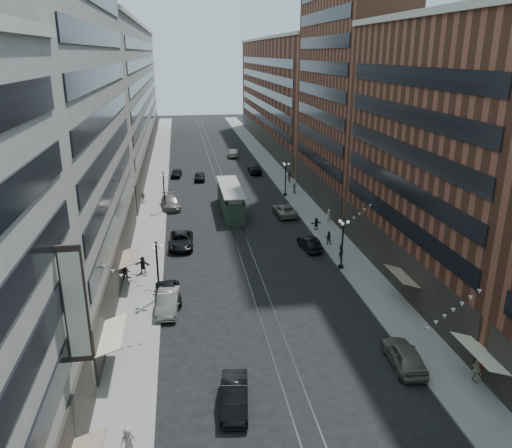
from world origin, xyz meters
TOP-DOWN VIEW (x-y plane):
  - ground at (0.00, 60.00)m, footprint 220.00×220.00m
  - sidewalk_west at (-11.00, 70.00)m, footprint 4.00×180.00m
  - sidewalk_east at (11.00, 70.00)m, footprint 4.00×180.00m
  - rail_west at (-0.70, 70.00)m, footprint 0.12×180.00m
  - rail_east at (0.70, 70.00)m, footprint 0.12×180.00m
  - building_west_mid at (-17.00, 33.00)m, footprint 8.00×36.00m
  - building_west_far at (-17.00, 96.00)m, footprint 8.00×90.00m
  - building_east_mid at (17.00, 28.00)m, footprint 8.00×30.00m
  - building_east_tower at (17.00, 56.00)m, footprint 8.00×26.00m
  - building_east_far at (17.00, 105.00)m, footprint 8.00×72.00m
  - lamppost_sw_far at (-9.20, 28.00)m, footprint 1.03×1.14m
  - lamppost_sw_mid at (-9.20, 55.00)m, footprint 1.03×1.14m
  - lamppost_se_far at (9.20, 32.00)m, footprint 1.03×1.14m
  - lamppost_se_mid at (9.20, 60.00)m, footprint 1.03×1.14m
  - streetcar at (0.00, 53.54)m, footprint 2.91×13.15m
  - car_2 at (-8.40, 27.76)m, footprint 2.47×4.92m
  - car_4 at (8.40, 15.08)m, footprint 2.40×5.18m
  - car_5 at (-4.08, 12.55)m, footprint 2.26×5.02m
  - pedestrian_1 at (-10.34, 9.40)m, footprint 0.93×0.72m
  - pedestrian_2 at (-12.50, 32.16)m, footprint 0.86×0.50m
  - pedestrian_4 at (12.28, 12.40)m, footprint 0.52×1.03m
  - car_7 at (-7.07, 40.79)m, footprint 2.83×5.83m
  - car_8 at (-8.40, 56.41)m, footprint 3.10×6.16m
  - car_9 at (-7.57, 75.59)m, footprint 2.17×4.44m
  - car_10 at (7.35, 37.82)m, footprint 2.06×4.62m
  - car_11 at (7.10, 50.50)m, footprint 2.90×5.76m
  - car_12 at (6.84, 76.25)m, footprint 2.32×5.46m
  - car_13 at (-3.53, 72.27)m, footprint 2.05×4.55m
  - car_14 at (4.50, 92.10)m, footprint 2.14×5.27m
  - pedestrian_5 at (-10.99, 33.88)m, footprint 1.67×0.92m
  - pedestrian_6 at (-12.45, 59.61)m, footprint 1.04×0.77m
  - pedestrian_7 at (9.81, 38.71)m, footprint 0.84×0.55m
  - pedestrian_8 at (12.05, 46.21)m, footprint 0.77×0.61m
  - pedestrian_9 at (11.67, 68.14)m, footprint 1.24×0.66m
  - car_extra_0 at (-8.40, 25.82)m, footprint 2.14×5.18m
  - pedestrian_extra_0 at (10.90, 61.13)m, footprint 0.64×1.64m
  - pedestrian_extra_1 at (9.92, 34.30)m, footprint 0.64×0.74m
  - pedestrian_extra_2 at (9.78, 43.88)m, footprint 1.49×0.72m

SIDE VIEW (x-z plane):
  - ground at x=0.00m, z-range 0.00..0.00m
  - rail_west at x=-0.70m, z-range 0.00..0.02m
  - rail_east at x=0.70m, z-range 0.00..0.02m
  - sidewalk_west at x=-11.00m, z-range 0.00..0.15m
  - sidewalk_east at x=11.00m, z-range 0.00..0.15m
  - car_2 at x=-8.40m, z-range 0.00..1.34m
  - car_9 at x=-7.57m, z-range 0.00..1.46m
  - car_10 at x=7.35m, z-range 0.00..1.47m
  - car_13 at x=-3.53m, z-range 0.00..1.52m
  - car_11 at x=7.10m, z-range 0.00..1.56m
  - car_12 at x=6.84m, z-range 0.00..1.57m
  - car_7 at x=-7.07m, z-range 0.00..1.60m
  - car_5 at x=-4.08m, z-range 0.00..1.60m
  - car_extra_0 at x=-8.40m, z-range 0.00..1.67m
  - car_14 at x=4.50m, z-range 0.00..1.70m
  - car_8 at x=-8.40m, z-range 0.00..1.72m
  - car_4 at x=8.40m, z-range 0.00..1.72m
  - pedestrian_extra_2 at x=9.78m, z-range 0.15..1.70m
  - pedestrian_7 at x=9.81m, z-range 0.15..1.75m
  - pedestrian_6 at x=-12.45m, z-range 0.15..1.77m
  - pedestrian_1 at x=-10.34m, z-range 0.15..1.84m
  - pedestrian_4 at x=12.28m, z-range 0.15..1.87m
  - pedestrian_extra_0 at x=10.90m, z-range 0.15..1.87m
  - pedestrian_extra_1 at x=9.92m, z-range 0.15..1.87m
  - pedestrian_2 at x=-12.50m, z-range 0.15..1.88m
  - pedestrian_5 at x=-10.99m, z-range 0.15..1.89m
  - pedestrian_9 at x=11.67m, z-range 0.15..1.98m
  - pedestrian_8 at x=12.05m, z-range 0.15..1.98m
  - streetcar at x=0.00m, z-range -0.14..3.50m
  - lamppost_sw_far at x=-9.20m, z-range 0.34..5.86m
  - lamppost_sw_mid at x=-9.20m, z-range 0.34..5.86m
  - lamppost_se_far at x=9.20m, z-range 0.34..5.86m
  - lamppost_se_mid at x=9.20m, z-range 0.34..5.86m
  - building_east_mid at x=17.00m, z-range 0.00..24.00m
  - building_east_far at x=17.00m, z-range 0.00..24.00m
  - building_west_far at x=-17.00m, z-range 0.00..26.00m
  - building_west_mid at x=-17.00m, z-range 0.00..28.00m
  - building_east_tower at x=17.00m, z-range 0.00..42.00m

